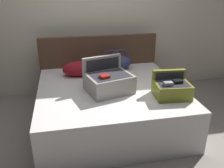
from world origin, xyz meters
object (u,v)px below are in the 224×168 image
object	(u,v)px
bed	(110,106)
hard_case_medium	(172,88)
hard_case_large	(109,81)
duffel_bag	(116,62)
pillow_near_headboard	(79,69)

from	to	relation	value
bed	hard_case_medium	world-z (taller)	hard_case_medium
bed	hard_case_large	distance (m)	0.42
hard_case_medium	duffel_bag	bearing A→B (deg)	117.66
hard_case_large	pillow_near_headboard	xyz separation A→B (m)	(-0.32, 0.62, -0.03)
duffel_bag	bed	bearing A→B (deg)	-108.54
hard_case_large	hard_case_medium	distance (m)	0.76
hard_case_large	hard_case_medium	world-z (taller)	hard_case_large
bed	duffel_bag	world-z (taller)	duffel_bag
bed	hard_case_large	world-z (taller)	hard_case_large
pillow_near_headboard	hard_case_medium	bearing A→B (deg)	-42.00
bed	hard_case_large	xyz separation A→B (m)	(-0.04, -0.11, 0.40)
hard_case_medium	bed	bearing A→B (deg)	153.69
hard_case_medium	duffel_bag	size ratio (longest dim) A/B	0.87
bed	pillow_near_headboard	size ratio (longest dim) A/B	3.86
hard_case_large	bed	bearing A→B (deg)	55.13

